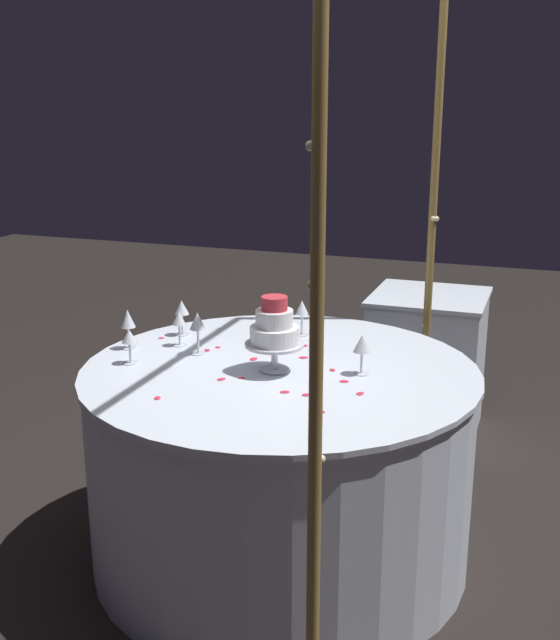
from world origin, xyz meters
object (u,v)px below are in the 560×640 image
Objects in this scene: wine_glass_2 at (302,310)px; wine_glass_5 at (198,323)px; side_table at (426,363)px; wine_glass_6 at (128,320)px; decorative_arch at (396,159)px; wine_glass_4 at (129,338)px; tiered_cake at (274,329)px; wine_glass_0 at (179,320)px; wine_glass_3 at (182,309)px; main_table at (280,463)px; wine_glass_1 at (362,345)px.

wine_glass_5 is at bearing -39.00° from wine_glass_2.
wine_glass_6 is (1.39, -0.99, 0.52)m from side_table.
decorative_arch is 1.19m from wine_glass_4.
side_table is 1.59m from tiered_cake.
wine_glass_0 is 0.15m from wine_glass_3.
side_table is 1.17m from wine_glass_2.
decorative_arch is at bearing 98.56° from wine_glass_4.
wine_glass_6 reaches higher than wine_glass_4.
main_table is 0.76m from wine_glass_4.
wine_glass_4 is (0.57, -0.50, -0.01)m from wine_glass_2.
wine_glass_6 is at bearing -94.85° from tiered_cake.
wine_glass_1 is at bearing -1.38° from side_table.
main_table is at bearing 88.65° from wine_glass_6.
wine_glass_0 is at bearing -121.95° from wine_glass_5.
decorative_arch is 16.56× the size of wine_glass_1.
wine_glass_3 is at bearing -105.24° from decorative_arch.
wine_glass_1 is 0.98× the size of wine_glass_3.
wine_glass_5 is (1.36, -0.70, 0.53)m from side_table.
wine_glass_0 is at bearing -97.71° from decorative_arch.
wine_glass_1 is at bearing 89.26° from wine_glass_5.
main_table is 0.63m from wine_glass_5.
wine_glass_3 is 1.13× the size of wine_glass_4.
wine_glass_1 is at bearing 83.94° from wine_glass_0.
wine_glass_1 is (-0.08, 0.31, -0.05)m from tiered_cake.
decorative_arch reaches higher than wine_glass_0.
wine_glass_0 reaches higher than main_table.
wine_glass_3 is 0.27m from wine_glass_6.
wine_glass_5 is at bearing -93.40° from decorative_arch.
wine_glass_2 is 0.76m from wine_glass_4.
wine_glass_4 is at bearing -79.11° from tiered_cake.
wine_glass_4 is (0.40, -0.02, -0.01)m from wine_glass_3.
wine_glass_5 is (0.21, 0.18, 0.01)m from wine_glass_3.
wine_glass_2 reaches higher than wine_glass_4.
wine_glass_5 is at bearing -103.56° from tiered_cake.
wine_glass_6 is at bearing -59.19° from wine_glass_0.
wine_glass_0 is 0.28m from wine_glass_4.
side_table is at bearing 142.78° from wine_glass_3.
wine_glass_3 is at bearing -70.86° from wine_glass_2.
wine_glass_3 is (-0.26, -0.54, 0.51)m from main_table.
wine_glass_6 is at bearing -90.83° from decorative_arch.
wine_glass_5 is (0.38, -0.31, 0.01)m from wine_glass_2.
tiered_cake reaches higher than wine_glass_0.
wine_glass_4 is (0.27, -0.08, -0.01)m from wine_glass_0.
wine_glass_1 is at bearing 91.29° from wine_glass_6.
side_table is at bearing 144.49° from wine_glass_6.
wine_glass_4 is at bearing -2.80° from wine_glass_3.
tiered_cake is at bearing 76.44° from wine_glass_5.
side_table is 5.64× the size of wine_glass_4.
wine_glass_4 is at bearing -45.68° from wine_glass_5.
tiered_cake reaches higher than wine_glass_1.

